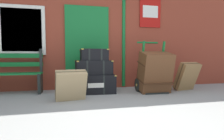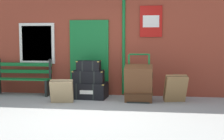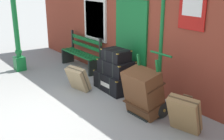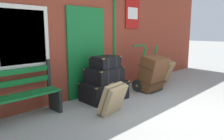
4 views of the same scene
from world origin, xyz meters
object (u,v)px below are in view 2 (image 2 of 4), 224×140
at_px(platform_bench, 23,79).
at_px(steamer_trunk_top, 89,66).
at_px(steamer_trunk_middle, 89,76).
at_px(large_brown_trunk, 139,83).
at_px(suitcase_oxblood, 175,88).
at_px(porters_trolley, 139,90).
at_px(suitcase_tan, 62,91).
at_px(steamer_trunk_base, 88,90).

xyz_separation_m(platform_bench, steamer_trunk_top, (1.96, -0.26, 0.43)).
height_order(steamer_trunk_middle, large_brown_trunk, large_brown_trunk).
distance_m(platform_bench, suitcase_oxblood, 4.24).
distance_m(steamer_trunk_middle, steamer_trunk_top, 0.29).
height_order(porters_trolley, large_brown_trunk, porters_trolley).
height_order(steamer_trunk_top, porters_trolley, porters_trolley).
xyz_separation_m(platform_bench, suitcase_tan, (1.44, -0.99, -0.15)).
xyz_separation_m(large_brown_trunk, suitcase_oxblood, (0.91, 0.12, -0.13)).
distance_m(platform_bench, steamer_trunk_base, 1.96).
height_order(platform_bench, suitcase_oxblood, platform_bench).
xyz_separation_m(porters_trolley, suitcase_tan, (-1.87, -0.52, 0.02)).
bearing_deg(steamer_trunk_top, steamer_trunk_base, 169.18).
relative_size(steamer_trunk_base, porters_trolley, 0.88).
height_order(steamer_trunk_base, steamer_trunk_top, steamer_trunk_top).
relative_size(platform_bench, steamer_trunk_top, 2.55).
height_order(steamer_trunk_middle, porters_trolley, porters_trolley).
bearing_deg(suitcase_tan, platform_bench, 145.45).
distance_m(steamer_trunk_top, porters_trolley, 1.48).
relative_size(steamer_trunk_top, suitcase_oxblood, 0.90).
distance_m(steamer_trunk_base, suitcase_tan, 0.89).
bearing_deg(suitcase_tan, steamer_trunk_top, 54.18).
distance_m(steamer_trunk_top, suitcase_tan, 1.07).
relative_size(steamer_trunk_middle, suitcase_oxblood, 1.20).
bearing_deg(porters_trolley, platform_bench, 171.93).
relative_size(steamer_trunk_middle, suitcase_tan, 1.39).
relative_size(porters_trolley, suitcase_tan, 1.98).
xyz_separation_m(steamer_trunk_base, steamer_trunk_middle, (0.02, 0.01, 0.37)).
bearing_deg(steamer_trunk_base, platform_bench, 172.55).
bearing_deg(steamer_trunk_top, steamer_trunk_middle, 125.12).
height_order(steamer_trunk_base, steamer_trunk_middle, steamer_trunk_middle).
distance_m(steamer_trunk_base, large_brown_trunk, 1.45).
bearing_deg(large_brown_trunk, steamer_trunk_middle, 163.49).
bearing_deg(suitcase_oxblood, steamer_trunk_base, 173.13).
bearing_deg(steamer_trunk_base, steamer_trunk_top, -10.82).
xyz_separation_m(steamer_trunk_top, suitcase_oxblood, (2.25, -0.27, -0.52)).
bearing_deg(suitcase_tan, suitcase_oxblood, 9.45).
distance_m(platform_bench, suitcase_tan, 1.75).
bearing_deg(porters_trolley, suitcase_oxblood, -3.71).
relative_size(suitcase_oxblood, suitcase_tan, 1.16).
distance_m(large_brown_trunk, suitcase_oxblood, 0.93).
distance_m(porters_trolley, suitcase_tan, 1.94).
bearing_deg(porters_trolley, suitcase_tan, -164.40).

